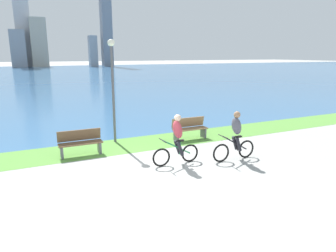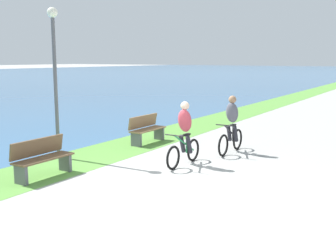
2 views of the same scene
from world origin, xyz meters
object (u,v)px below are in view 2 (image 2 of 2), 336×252
bench_near_path (147,129)px  lamppost_tall (54,62)px  cyclist_lead (184,133)px  cyclist_trailing (232,124)px  bench_far_along_path (42,158)px

bench_near_path → lamppost_tall: size_ratio=0.37×
cyclist_lead → lamppost_tall: (-1.15, 3.37, 1.81)m
cyclist_lead → lamppost_tall: 3.99m
cyclist_trailing → bench_near_path: (-0.14, 2.90, -0.38)m
bench_far_along_path → cyclist_trailing: bearing=-30.2°
cyclist_trailing → bench_far_along_path: cyclist_trailing is taller
bench_far_along_path → lamppost_tall: (1.55, 1.13, 2.19)m
cyclist_trailing → bench_far_along_path: (-4.65, 2.70, -0.38)m
cyclist_lead → bench_near_path: 3.06m
cyclist_trailing → lamppost_tall: 5.24m
bench_near_path → lamppost_tall: 3.79m
bench_near_path → bench_far_along_path: bearing=-177.4°
bench_near_path → cyclist_lead: bearing=-126.5°
lamppost_tall → cyclist_lead: bearing=-71.2°
cyclist_lead → bench_far_along_path: (-2.69, 2.24, -0.38)m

